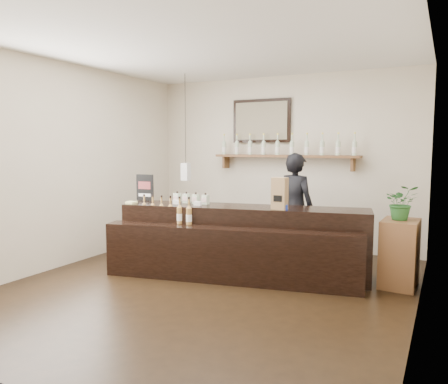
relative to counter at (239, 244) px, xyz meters
name	(u,v)px	position (x,y,z in m)	size (l,w,h in m)	color
ground	(208,287)	(-0.13, -0.58, -0.42)	(5.00, 5.00, 0.00)	black
room_shell	(207,142)	(-0.13, -0.58, 1.29)	(5.00, 5.00, 5.00)	beige
back_wall_decor	(270,140)	(-0.28, 1.79, 1.34)	(2.66, 0.96, 1.69)	brown
counter	(239,244)	(0.00, 0.00, 0.00)	(3.23, 1.47, 1.04)	black
promo_sign	(145,188)	(-1.49, 0.02, 0.66)	(0.27, 0.05, 0.37)	black
paper_bag	(280,193)	(0.52, 0.08, 0.67)	(0.18, 0.14, 0.39)	olive
tape_dispenser	(282,206)	(0.56, 0.06, 0.51)	(0.14, 0.09, 0.11)	#1A37BB
side_cabinet	(399,253)	(1.87, 0.49, -0.02)	(0.42, 0.57, 0.80)	brown
potted_plant	(402,203)	(1.87, 0.49, 0.59)	(0.37, 0.32, 0.41)	#245A24
shopkeeper	(295,201)	(0.43, 0.97, 0.47)	(0.65, 0.42, 1.77)	black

